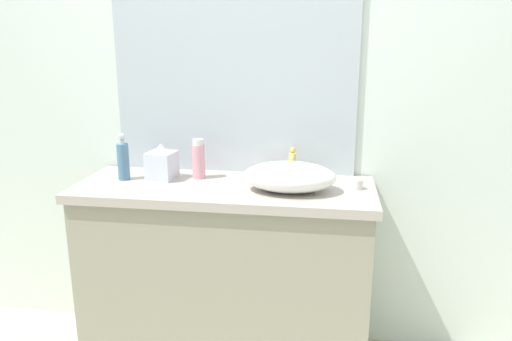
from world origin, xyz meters
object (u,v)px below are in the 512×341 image
object	(u,v)px
soap_dispenser	(123,160)
candle_jar	(357,184)
sink_basin	(289,177)
lotion_bottle	(199,160)
tissue_box	(162,164)

from	to	relation	value
soap_dispenser	candle_jar	size ratio (longest dim) A/B	4.10
sink_basin	lotion_bottle	size ratio (longest dim) A/B	2.15
lotion_bottle	tissue_box	xyz separation A→B (m)	(-0.17, -0.04, -0.02)
sink_basin	soap_dispenser	distance (m)	0.79
sink_basin	lotion_bottle	distance (m)	0.46
sink_basin	tissue_box	bearing A→B (deg)	170.54
tissue_box	sink_basin	bearing A→B (deg)	-9.46
sink_basin	soap_dispenser	bearing A→B (deg)	175.25
sink_basin	candle_jar	xyz separation A→B (m)	(0.29, 0.07, -0.04)
soap_dispenser	tissue_box	distance (m)	0.18
sink_basin	tissue_box	world-z (taller)	tissue_box
soap_dispenser	candle_jar	xyz separation A→B (m)	(1.08, 0.01, -0.07)
sink_basin	lotion_bottle	xyz separation A→B (m)	(-0.44, 0.14, 0.03)
lotion_bottle	tissue_box	world-z (taller)	lotion_bottle
tissue_box	soap_dispenser	bearing A→B (deg)	-168.13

